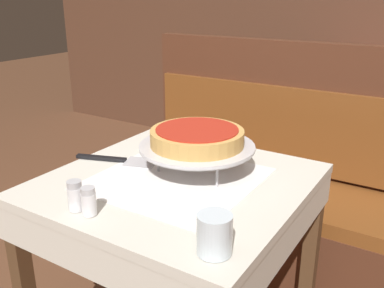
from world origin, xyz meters
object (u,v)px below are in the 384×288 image
(pizza_server, at_px, (119,160))
(salt_shaker, at_px, (75,196))
(pizza_pan_stand, at_px, (197,148))
(booth_bench, at_px, (273,210))
(condiment_caddy, at_px, (363,81))
(deep_dish_pizza, at_px, (197,137))
(water_glass_near, at_px, (215,234))
(pepper_shaker, at_px, (89,201))
(dining_table_rear, at_px, (374,107))
(dining_table_front, at_px, (177,206))

(pizza_server, bearing_deg, salt_shaker, -67.65)
(pizza_pan_stand, relative_size, salt_shaker, 4.43)
(booth_bench, xyz_separation_m, salt_shaker, (-0.17, -1.04, 0.47))
(booth_bench, distance_m, salt_shaker, 1.15)
(condiment_caddy, bearing_deg, deep_dish_pizza, -96.59)
(water_glass_near, relative_size, salt_shaker, 1.13)
(booth_bench, bearing_deg, water_glass_near, -76.85)
(pepper_shaker, bearing_deg, condiment_caddy, 82.08)
(water_glass_near, bearing_deg, pizza_pan_stand, 126.28)
(pizza_server, height_order, salt_shaker, salt_shaker)
(dining_table_rear, height_order, salt_shaker, salt_shaker)
(deep_dish_pizza, relative_size, pepper_shaker, 3.86)
(pizza_pan_stand, distance_m, salt_shaker, 0.42)
(salt_shaker, bearing_deg, dining_table_front, 69.81)
(dining_table_front, xyz_separation_m, pizza_server, (-0.25, 0.01, 0.10))
(deep_dish_pizza, relative_size, salt_shaker, 3.56)
(dining_table_front, xyz_separation_m, salt_shaker, (-0.11, -0.31, 0.14))
(pepper_shaker, bearing_deg, booth_bench, 83.16)
(dining_table_front, xyz_separation_m, water_glass_near, (0.30, -0.29, 0.14))
(dining_table_front, height_order, pepper_shaker, pepper_shaker)
(water_glass_near, bearing_deg, dining_table_rear, 90.28)
(condiment_caddy, bearing_deg, pepper_shaker, -97.92)
(booth_bench, xyz_separation_m, condiment_caddy, (0.15, 0.96, 0.47))
(pizza_pan_stand, distance_m, pizza_server, 0.29)
(dining_table_front, bearing_deg, pizza_pan_stand, 71.06)
(pizza_server, height_order, water_glass_near, water_glass_near)
(pepper_shaker, bearing_deg, salt_shaker, -180.00)
(dining_table_front, bearing_deg, pizza_server, 177.02)
(pizza_server, bearing_deg, pepper_shaker, -60.67)
(deep_dish_pizza, bearing_deg, dining_table_front, -108.94)
(pizza_server, height_order, condiment_caddy, condiment_caddy)
(water_glass_near, bearing_deg, salt_shaker, -177.11)
(pizza_pan_stand, distance_m, deep_dish_pizza, 0.04)
(salt_shaker, height_order, condiment_caddy, condiment_caddy)
(pizza_server, height_order, pepper_shaker, pepper_shaker)
(condiment_caddy, bearing_deg, dining_table_front, -97.18)
(dining_table_front, xyz_separation_m, deep_dish_pizza, (0.03, 0.08, 0.22))
(dining_table_rear, xyz_separation_m, salt_shaker, (-0.40, -2.05, 0.16))
(salt_shaker, xyz_separation_m, pepper_shaker, (0.05, 0.00, -0.00))
(salt_shaker, distance_m, condiment_caddy, 2.02)
(pepper_shaker, bearing_deg, dining_table_front, 78.10)
(pizza_pan_stand, bearing_deg, salt_shaker, -109.94)
(dining_table_front, distance_m, pepper_shaker, 0.35)
(dining_table_front, height_order, water_glass_near, water_glass_near)
(deep_dish_pizza, relative_size, condiment_caddy, 1.76)
(dining_table_front, height_order, deep_dish_pizza, deep_dish_pizza)
(water_glass_near, distance_m, pepper_shaker, 0.36)
(booth_bench, bearing_deg, pizza_server, -113.27)
(salt_shaker, bearing_deg, pizza_pan_stand, 70.06)
(pizza_server, distance_m, condiment_caddy, 1.73)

